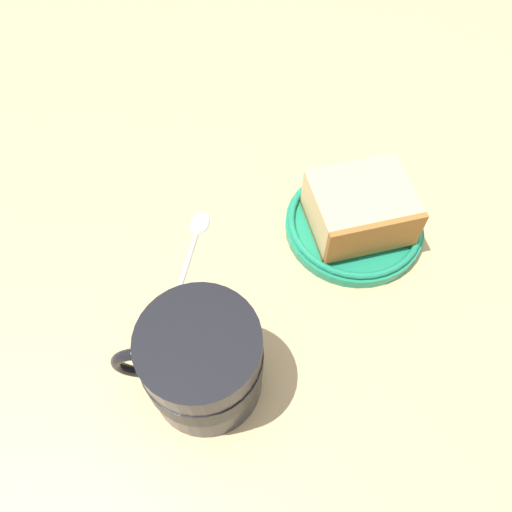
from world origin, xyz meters
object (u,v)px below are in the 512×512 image
tea_mug (202,362)px  teaspoon (195,236)px  small_plate (354,224)px  cake_slice (360,209)px

tea_mug → teaspoon: (-14.44, -5.58, -4.65)cm
tea_mug → teaspoon: bearing=-158.9°
small_plate → teaspoon: bearing=-72.3°
small_plate → cake_slice: bearing=27.9°
small_plate → teaspoon: (5.04, -15.80, -0.55)cm
tea_mug → teaspoon: size_ratio=1.01×
cake_slice → tea_mug: (19.24, -10.34, 1.19)cm
cake_slice → small_plate: bearing=-152.1°
small_plate → teaspoon: 16.59cm
small_plate → cake_slice: cake_slice is taller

